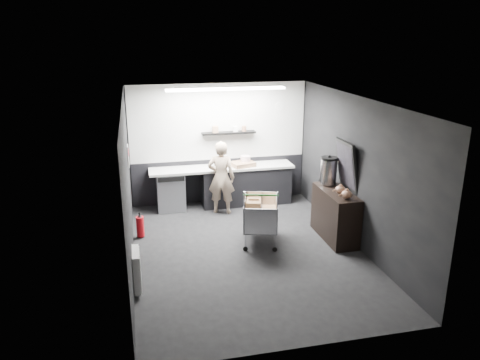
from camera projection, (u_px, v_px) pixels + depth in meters
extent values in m
plane|color=black|center=(248.00, 251.00, 8.38)|extent=(5.50, 5.50, 0.00)
plane|color=silver|center=(248.00, 100.00, 7.56)|extent=(5.50, 5.50, 0.00)
plane|color=black|center=(219.00, 144.00, 10.52)|extent=(5.50, 0.00, 5.50)
plane|color=black|center=(304.00, 250.00, 5.41)|extent=(5.50, 0.00, 5.50)
plane|color=black|center=(128.00, 188.00, 7.55)|extent=(0.00, 5.50, 5.50)
plane|color=black|center=(356.00, 172.00, 8.39)|extent=(0.00, 5.50, 5.50)
cube|color=silver|center=(219.00, 122.00, 10.35)|extent=(3.95, 0.02, 1.70)
cube|color=black|center=(220.00, 180.00, 10.76)|extent=(3.95, 0.02, 1.00)
cube|color=black|center=(229.00, 133.00, 10.36)|extent=(1.20, 0.22, 0.04)
cylinder|color=silver|center=(280.00, 106.00, 10.55)|extent=(0.20, 0.03, 0.20)
cube|color=white|center=(128.00, 156.00, 8.70)|extent=(0.02, 0.30, 0.40)
cube|color=red|center=(128.00, 152.00, 8.68)|extent=(0.02, 0.22, 0.10)
cube|color=silver|center=(137.00, 269.00, 7.03)|extent=(0.10, 0.50, 0.60)
cube|color=white|center=(226.00, 89.00, 9.29)|extent=(2.40, 0.20, 0.04)
cube|color=black|center=(246.00, 185.00, 10.61)|extent=(2.00, 0.56, 0.85)
cube|color=beige|center=(222.00, 168.00, 10.36)|extent=(3.20, 0.60, 0.05)
cube|color=#9EA0A5|center=(171.00, 191.00, 10.26)|extent=(0.60, 0.58, 0.85)
cube|color=black|center=(171.00, 179.00, 9.87)|extent=(0.56, 0.02, 0.10)
imported|color=beige|center=(221.00, 178.00, 9.95)|extent=(0.67, 0.55, 1.59)
cube|color=silver|center=(260.00, 224.00, 8.69)|extent=(0.84, 1.06, 0.02)
cube|color=silver|center=(245.00, 214.00, 8.56)|extent=(0.27, 0.91, 0.50)
cube|color=silver|center=(276.00, 211.00, 8.68)|extent=(0.27, 0.91, 0.50)
cube|color=silver|center=(267.00, 222.00, 8.19)|extent=(0.59, 0.18, 0.50)
cube|color=silver|center=(254.00, 204.00, 9.04)|extent=(0.59, 0.18, 0.50)
cylinder|color=silver|center=(252.00, 243.00, 8.28)|extent=(0.02, 0.02, 0.33)
cylinder|color=silver|center=(281.00, 240.00, 8.39)|extent=(0.02, 0.02, 0.33)
cylinder|color=silver|center=(242.00, 224.00, 9.08)|extent=(0.02, 0.02, 0.33)
cylinder|color=silver|center=(268.00, 222.00, 9.19)|extent=(0.02, 0.02, 0.33)
cylinder|color=#268C2A|center=(269.00, 195.00, 7.98)|extent=(0.59, 0.19, 0.03)
cube|color=brown|center=(252.00, 212.00, 8.70)|extent=(0.34, 0.39, 0.42)
cube|color=brown|center=(271.00, 216.00, 8.54)|extent=(0.32, 0.36, 0.37)
cylinder|color=black|center=(252.00, 250.00, 8.33)|extent=(0.09, 0.05, 0.09)
cylinder|color=black|center=(242.00, 231.00, 9.12)|extent=(0.09, 0.05, 0.09)
cylinder|color=black|center=(280.00, 247.00, 8.44)|extent=(0.09, 0.05, 0.09)
cylinder|color=black|center=(267.00, 229.00, 9.23)|extent=(0.09, 0.05, 0.09)
cube|color=black|center=(335.00, 215.00, 8.79)|extent=(0.47, 1.25, 0.94)
cylinder|color=silver|center=(329.00, 171.00, 8.96)|extent=(0.31, 0.31, 0.48)
cylinder|color=black|center=(329.00, 158.00, 8.88)|extent=(0.31, 0.31, 0.04)
sphere|color=black|center=(329.00, 156.00, 8.87)|extent=(0.05, 0.05, 0.05)
ellipsoid|color=brown|center=(341.00, 190.00, 8.48)|extent=(0.19, 0.19, 0.15)
ellipsoid|color=brown|center=(347.00, 194.00, 8.24)|extent=(0.19, 0.19, 0.15)
cube|color=black|center=(347.00, 165.00, 8.60)|extent=(0.21, 0.73, 0.94)
cube|color=black|center=(346.00, 166.00, 8.59)|extent=(0.15, 0.63, 0.80)
cylinder|color=red|center=(140.00, 227.00, 8.89)|extent=(0.15, 0.15, 0.39)
cone|color=black|center=(140.00, 216.00, 8.82)|extent=(0.10, 0.10, 0.06)
cylinder|color=black|center=(139.00, 214.00, 8.81)|extent=(0.03, 0.03, 0.06)
cube|color=#8F6A4C|center=(243.00, 164.00, 10.39)|extent=(0.57, 0.48, 0.10)
cylinder|color=silver|center=(246.00, 161.00, 10.43)|extent=(0.22, 0.22, 0.22)
cube|color=silver|center=(218.00, 164.00, 10.26)|extent=(0.24, 0.21, 0.17)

